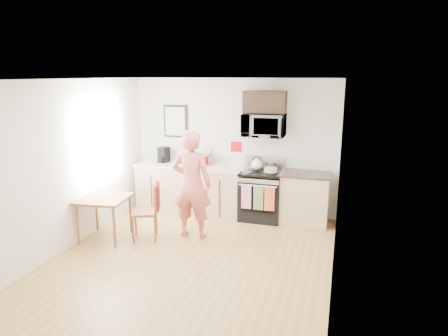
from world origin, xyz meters
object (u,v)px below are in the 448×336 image
(chair, at_px, (153,203))
(dining_table, at_px, (104,202))
(microwave, at_px, (264,125))
(person, at_px, (192,184))
(cake, at_px, (271,170))
(range, at_px, (261,196))

(chair, bearing_deg, dining_table, 173.25)
(microwave, relative_size, person, 0.42)
(microwave, bearing_deg, dining_table, -142.22)
(person, height_order, chair, person)
(dining_table, xyz_separation_m, cake, (2.46, 1.58, 0.34))
(person, xyz_separation_m, chair, (-0.58, -0.28, -0.29))
(dining_table, bearing_deg, chair, 15.63)
(range, height_order, cake, range)
(dining_table, height_order, cake, cake)
(microwave, distance_m, cake, 0.83)
(dining_table, height_order, chair, chair)
(range, xyz_separation_m, person, (-0.93, -1.16, 0.47))
(microwave, xyz_separation_m, chair, (-1.51, -1.55, -1.14))
(range, xyz_separation_m, dining_table, (-2.28, -1.66, 0.19))
(range, height_order, dining_table, range)
(microwave, bearing_deg, cake, -45.59)
(range, bearing_deg, person, -128.62)
(person, xyz_separation_m, dining_table, (-1.35, -0.50, -0.28))
(chair, bearing_deg, cake, 16.62)
(range, distance_m, chair, 2.10)
(dining_table, distance_m, chair, 0.80)
(range, bearing_deg, dining_table, -143.90)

